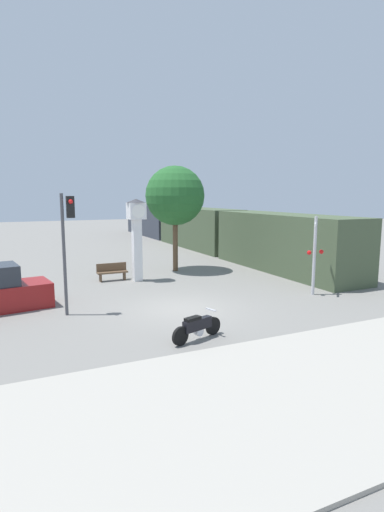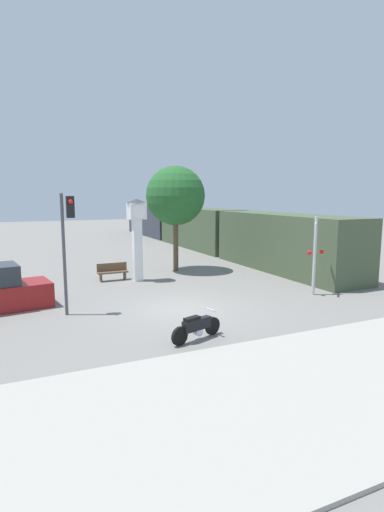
{
  "view_description": "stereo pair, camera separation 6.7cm",
  "coord_description": "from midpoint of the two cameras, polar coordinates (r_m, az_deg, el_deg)",
  "views": [
    {
      "loc": [
        -6.03,
        -14.26,
        4.5
      ],
      "look_at": [
        0.9,
        0.9,
        1.95
      ],
      "focal_mm": 28.0,
      "sensor_mm": 36.0,
      "label": 1
    },
    {
      "loc": [
        -5.97,
        -14.28,
        4.5
      ],
      "look_at": [
        0.9,
        0.9,
        1.95
      ],
      "focal_mm": 28.0,
      "sensor_mm": 36.0,
      "label": 2
    }
  ],
  "objects": [
    {
      "name": "ground_plane",
      "position": [
        16.12,
        -1.5,
        -7.52
      ],
      "size": [
        120.0,
        120.0,
        0.0
      ],
      "primitive_type": "plane",
      "color": "slate"
    },
    {
      "name": "bench",
      "position": [
        21.64,
        -11.2,
        -2.15
      ],
      "size": [
        1.6,
        0.44,
        0.92
      ],
      "color": "brown",
      "rests_on": "ground_plane"
    },
    {
      "name": "sidewalk_strip",
      "position": [
        10.13,
        15.9,
        -17.72
      ],
      "size": [
        36.0,
        6.0,
        0.1
      ],
      "color": "#9E998E",
      "rests_on": "ground_plane"
    },
    {
      "name": "freight_train",
      "position": [
        34.67,
        1.12,
        4.05
      ],
      "size": [
        2.8,
        35.12,
        3.4
      ],
      "color": "#425138",
      "rests_on": "ground_plane"
    },
    {
      "name": "clock_tower",
      "position": [
        21.04,
        -7.79,
        4.13
      ],
      "size": [
        1.02,
        1.02,
        4.32
      ],
      "color": "white",
      "rests_on": "ground_plane"
    },
    {
      "name": "traffic_light",
      "position": [
        15.45,
        -17.31,
        3.2
      ],
      "size": [
        0.5,
        0.35,
        4.57
      ],
      "color": "#47474C",
      "rests_on": "ground_plane"
    },
    {
      "name": "street_tree",
      "position": [
        23.62,
        -2.29,
        8.56
      ],
      "size": [
        3.46,
        3.46,
        6.2
      ],
      "color": "brown",
      "rests_on": "ground_plane"
    },
    {
      "name": "railroad_crossing_signal",
      "position": [
        18.77,
        17.25,
        0.51
      ],
      "size": [
        0.9,
        0.82,
        3.57
      ],
      "color": "#B7B7BC",
      "rests_on": "ground_plane"
    },
    {
      "name": "motorcycle",
      "position": [
        12.65,
        0.81,
        -10.1
      ],
      "size": [
        1.93,
        0.76,
        0.88
      ],
      "rotation": [
        0.0,
        0.0,
        0.32
      ],
      "color": "black",
      "rests_on": "ground_plane"
    }
  ]
}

